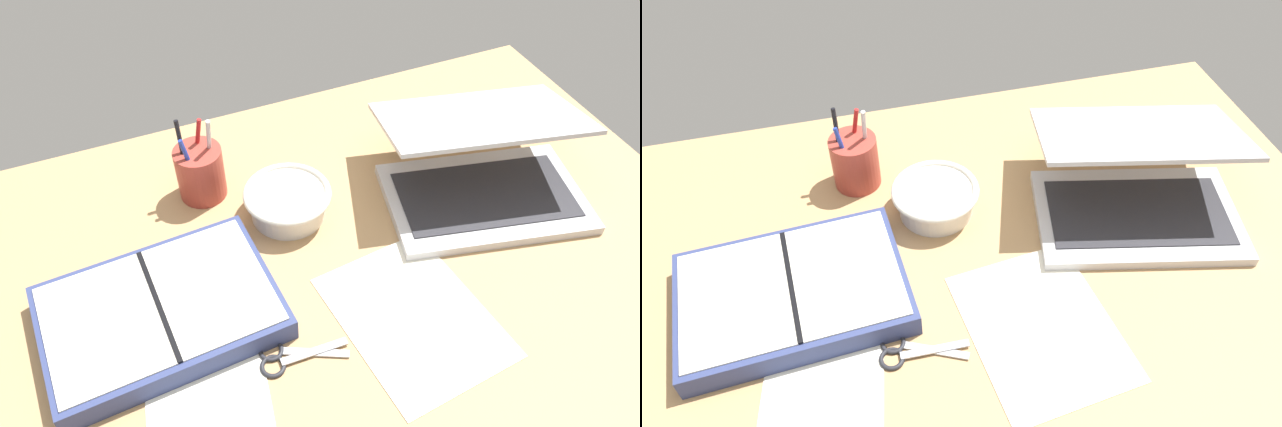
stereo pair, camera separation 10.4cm
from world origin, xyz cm
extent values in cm
cube|color=tan|center=(0.00, 0.00, 1.00)|extent=(140.00, 100.00, 2.00)
cube|color=#B7B7BC|center=(33.65, 6.21, 2.90)|extent=(39.93, 30.33, 1.80)
cube|color=#232328|center=(33.65, 6.21, 3.92)|extent=(34.32, 23.11, 0.24)
cube|color=#B7B7BC|center=(35.56, 14.55, 14.90)|extent=(39.81, 29.79, 6.62)
cube|color=silver|center=(35.45, 14.10, 14.78)|extent=(36.50, 26.87, 5.57)
cylinder|color=silver|center=(-0.71, 17.44, 4.54)|extent=(13.40, 13.40, 5.08)
torus|color=silver|center=(-0.71, 17.44, 7.08)|extent=(15.76, 15.76, 1.26)
cylinder|color=#9E382D|center=(-13.37, 28.69, 7.10)|extent=(8.72, 8.72, 10.19)
cylinder|color=black|center=(-15.76, 28.88, 10.81)|extent=(1.03, 3.63, 15.52)
cylinder|color=#233899|center=(-14.92, 26.86, 9.65)|extent=(2.85, 2.55, 13.26)
cylinder|color=#B21E1E|center=(-13.00, 31.06, 10.13)|extent=(3.54, 1.23, 14.17)
cylinder|color=#B7B7BC|center=(-11.01, 29.13, 10.96)|extent=(1.36, 3.76, 15.81)
cube|color=navy|center=(-26.98, 3.31, 4.11)|extent=(36.68, 26.56, 4.23)
cube|color=silver|center=(-35.48, 2.80, 6.38)|extent=(17.67, 23.29, 0.30)
cube|color=silver|center=(-18.48, 3.83, 6.38)|extent=(17.67, 23.29, 0.30)
cube|color=black|center=(-26.98, 3.31, 6.53)|extent=(2.15, 22.35, 0.30)
cube|color=#B7B7BC|center=(-7.48, -11.31, 2.60)|extent=(10.51, 1.53, 0.30)
cube|color=#B7B7BC|center=(-7.48, -11.31, 2.30)|extent=(9.95, 5.64, 0.30)
torus|color=#232328|center=(-13.99, -11.10, 2.30)|extent=(3.90, 3.90, 0.70)
torus|color=#232328|center=(-13.35, -8.47, 2.30)|extent=(3.90, 3.90, 0.70)
cube|color=silver|center=(9.36, -11.30, 2.08)|extent=(24.52, 30.45, 0.16)
cube|color=silver|center=(-24.56, -14.26, 2.08)|extent=(21.08, 26.20, 0.16)
camera|label=1|loc=(-25.95, -57.18, 83.86)|focal=35.00mm
camera|label=2|loc=(-16.14, -60.52, 83.86)|focal=35.00mm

